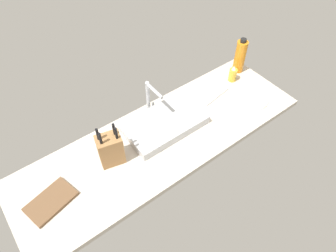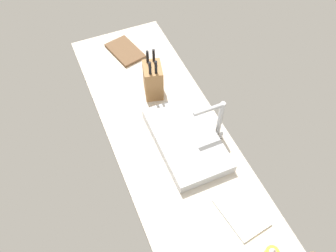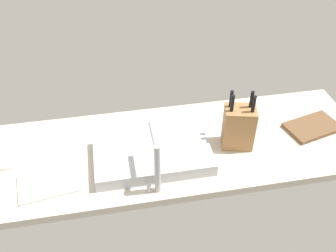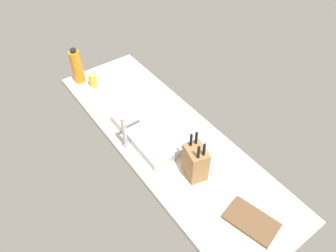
{
  "view_description": "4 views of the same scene",
  "coord_description": "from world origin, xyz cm",
  "px_view_note": "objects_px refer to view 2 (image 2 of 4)",
  "views": [
    {
      "loc": [
        -64.98,
        -92.28,
        143.94
      ],
      "look_at": [
        3.25,
        -1.71,
        13.49
      ],
      "focal_mm": 32.96,
      "sensor_mm": 36.0,
      "label": 1
    },
    {
      "loc": [
        89.12,
        -38.89,
        144.49
      ],
      "look_at": [
        -1.55,
        -0.14,
        10.85
      ],
      "focal_mm": 36.75,
      "sensor_mm": 36.0,
      "label": 2
    },
    {
      "loc": [
        20.81,
        118.56,
        115.38
      ],
      "look_at": [
        -2.14,
        -4.65,
        11.2
      ],
      "focal_mm": 40.75,
      "sensor_mm": 36.0,
      "label": 3
    },
    {
      "loc": [
        -103.22,
        73.99,
        140.19
      ],
      "look_at": [
        1.02,
        -2.01,
        10.12
      ],
      "focal_mm": 33.66,
      "sensor_mm": 36.0,
      "label": 4
    }
  ],
  "objects_px": {
    "sink_basin": "(187,139)",
    "knife_block": "(153,80)",
    "cutting_board": "(126,51)",
    "faucet": "(217,117)",
    "dish_towel": "(241,212)"
  },
  "relations": [
    {
      "from": "knife_block",
      "to": "cutting_board",
      "type": "xyz_separation_m",
      "value": [
        -0.37,
        -0.03,
        -0.09
      ]
    },
    {
      "from": "sink_basin",
      "to": "knife_block",
      "type": "relative_size",
      "value": 1.79
    },
    {
      "from": "faucet",
      "to": "dish_towel",
      "type": "bearing_deg",
      "value": -11.52
    },
    {
      "from": "knife_block",
      "to": "cutting_board",
      "type": "distance_m",
      "value": 0.39
    },
    {
      "from": "sink_basin",
      "to": "faucet",
      "type": "relative_size",
      "value": 2.09
    },
    {
      "from": "sink_basin",
      "to": "dish_towel",
      "type": "relative_size",
      "value": 2.14
    },
    {
      "from": "faucet",
      "to": "sink_basin",
      "type": "bearing_deg",
      "value": -92.89
    },
    {
      "from": "cutting_board",
      "to": "dish_towel",
      "type": "bearing_deg",
      "value": 6.02
    },
    {
      "from": "knife_block",
      "to": "sink_basin",
      "type": "bearing_deg",
      "value": 17.85
    },
    {
      "from": "faucet",
      "to": "dish_towel",
      "type": "height_order",
      "value": "faucet"
    },
    {
      "from": "cutting_board",
      "to": "dish_towel",
      "type": "distance_m",
      "value": 1.17
    },
    {
      "from": "sink_basin",
      "to": "cutting_board",
      "type": "xyz_separation_m",
      "value": [
        -0.74,
        -0.06,
        -0.02
      ]
    },
    {
      "from": "faucet",
      "to": "knife_block",
      "type": "bearing_deg",
      "value": -155.25
    },
    {
      "from": "sink_basin",
      "to": "knife_block",
      "type": "xyz_separation_m",
      "value": [
        -0.37,
        -0.03,
        0.07
      ]
    },
    {
      "from": "faucet",
      "to": "knife_block",
      "type": "xyz_separation_m",
      "value": [
        -0.38,
        -0.17,
        -0.04
      ]
    }
  ]
}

